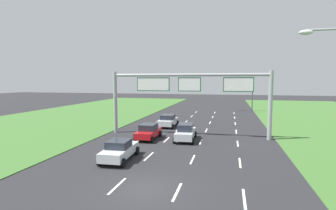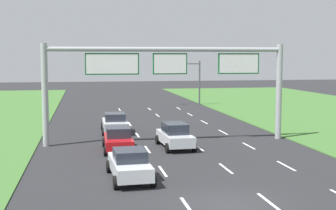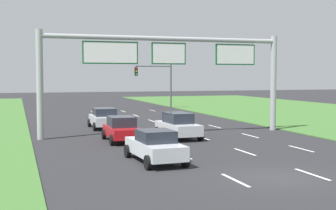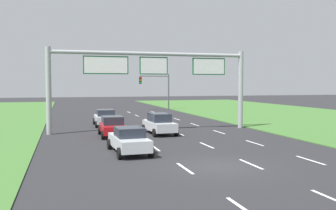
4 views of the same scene
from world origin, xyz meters
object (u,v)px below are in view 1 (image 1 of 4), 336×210
car_lead_silver (185,132)px  car_mid_lane (148,132)px  sign_gantry (188,90)px  traffic_light_mast (242,91)px  car_far_ahead (119,150)px  car_near_red (168,121)px

car_lead_silver → car_mid_lane: car_lead_silver is taller
sign_gantry → traffic_light_mast: sign_gantry is taller
car_lead_silver → traffic_light_mast: traffic_light_mast is taller
sign_gantry → traffic_light_mast: size_ratio=3.08×
traffic_light_mast → car_far_ahead: bearing=-106.6°
car_near_red → sign_gantry: (3.45, -5.05, 4.16)m
car_lead_silver → car_far_ahead: car_lead_silver is taller
car_near_red → car_far_ahead: size_ratio=0.93×
car_far_ahead → sign_gantry: 11.24m
car_mid_lane → car_far_ahead: bearing=-89.1°
car_lead_silver → car_far_ahead: size_ratio=0.97×
car_near_red → car_far_ahead: car_near_red is taller
car_lead_silver → sign_gantry: (-0.08, 2.12, 4.12)m
car_near_red → car_mid_lane: size_ratio=1.03×
car_mid_lane → car_near_red: bearing=88.6°
car_near_red → sign_gantry: size_ratio=0.24×
sign_gantry → car_mid_lane: bearing=-146.4°
car_far_ahead → sign_gantry: size_ratio=0.26×
car_far_ahead → traffic_light_mast: size_ratio=0.79×
car_lead_silver → traffic_light_mast: size_ratio=0.77×
car_lead_silver → car_far_ahead: (-3.80, -7.62, -0.07)m
car_near_red → sign_gantry: bearing=-54.9°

